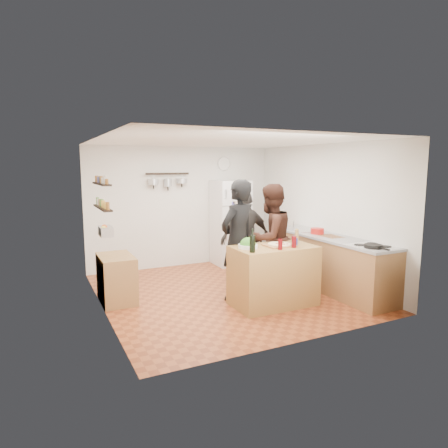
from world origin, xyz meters
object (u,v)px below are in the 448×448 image
salt_canister (295,242)px  red_bowl (317,231)px  skillet (373,246)px  fridge (230,223)px  salad_bowl (248,246)px  person_left (238,240)px  wall_clock (224,164)px  person_back (246,238)px  prep_island (273,276)px  side_table (117,279)px  pepper_mill (297,237)px  person_center (270,239)px  wine_bottle (252,244)px  counter_run (329,263)px

salt_canister → red_bowl: 1.18m
skillet → fridge: fridge is taller
salad_bowl → red_bowl: size_ratio=1.24×
person_left → wall_clock: 2.87m
salad_bowl → wall_clock: (0.99, 2.87, 1.21)m
person_left → person_back: 0.75m
prep_island → salad_bowl: bearing=173.2°
red_bowl → prep_island: bearing=-156.1°
skillet → side_table: bearing=149.5°
pepper_mill → fridge: bearing=87.4°
salt_canister → person_center: size_ratio=0.06×
salad_bowl → fridge: (0.99, 2.54, -0.04)m
pepper_mill → wall_clock: size_ratio=0.62×
pepper_mill → wall_clock: bearing=87.7°
red_bowl → wine_bottle: bearing=-156.1°
prep_island → skillet: (1.22, -0.77, 0.49)m
fridge → side_table: size_ratio=2.25×
salt_canister → side_table: (-2.42, 1.31, -0.60)m
person_back → fridge: 1.60m
red_bowl → wall_clock: wall_clock is taller
person_back → person_center: bearing=106.4°
person_center → skillet: (0.92, -1.34, 0.04)m
wall_clock → skillet: bearing=-80.0°
counter_run → skillet: bearing=-95.4°
prep_island → person_left: size_ratio=0.66×
red_bowl → wall_clock: bearing=106.6°
person_back → side_table: 2.27m
wine_bottle → person_left: 0.72m
red_bowl → wall_clock: 2.73m
prep_island → skillet: skillet is taller
person_left → wall_clock: size_ratio=6.35×
prep_island → pepper_mill: bearing=6.3°
prep_island → side_table: size_ratio=1.56×
salad_bowl → person_center: 0.88m
prep_island → pepper_mill: pepper_mill is taller
side_table → pepper_mill: bearing=-23.9°
person_left → skillet: person_left is taller
person_left → counter_run: person_left is taller
fridge → side_table: (-2.69, -1.39, -0.54)m
pepper_mill → counter_run: bearing=15.3°
counter_run → salt_canister: bearing=-158.2°
wine_bottle → counter_run: wine_bottle is taller
person_left → side_table: (-1.76, 0.71, -0.59)m
salad_bowl → side_table: 2.13m
salad_bowl → skillet: (1.64, -0.82, 0.01)m
wine_bottle → person_back: (0.60, 1.28, -0.18)m
person_back → side_table: (-2.22, 0.13, -0.48)m
wine_bottle → person_center: person_center is taller
skillet → red_bowl: size_ratio=1.13×
skillet → pepper_mill: bearing=132.9°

